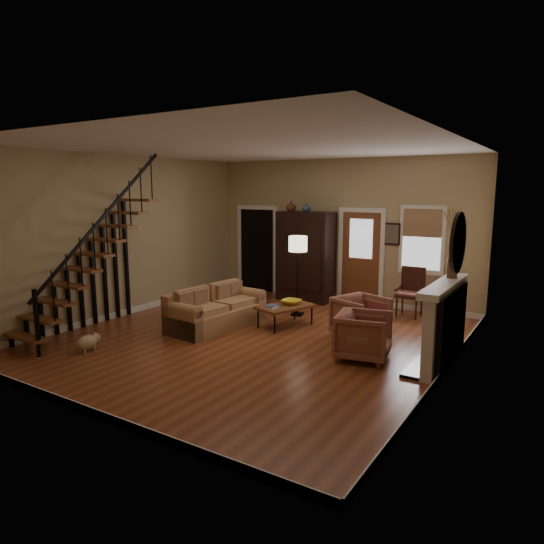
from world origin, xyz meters
The scene contains 15 objects.
room centered at (-0.41, 1.76, 1.51)m, with size 7.00×7.33×3.30m.
staircase centered at (-2.78, -1.30, 1.60)m, with size 0.94×2.80×3.20m, color brown, non-canonical shape.
fireplace centered at (3.13, 0.50, 0.74)m, with size 0.33×1.95×2.30m.
armoire centered at (-0.70, 3.15, 1.05)m, with size 1.30×0.60×2.10m, color black, non-canonical shape.
vase_a centered at (-1.05, 3.05, 2.22)m, with size 0.24×0.24×0.25m, color #4C2619.
vase_b centered at (-0.65, 3.05, 2.21)m, with size 0.20×0.20×0.21m, color #334C60.
sofa centered at (-1.01, 0.18, 0.37)m, with size 0.85×1.97×0.74m, color #AC7C4E, non-canonical shape.
coffee_table centered at (0.04, 0.96, 0.21)m, with size 0.63×1.07×0.41m, color brown, non-canonical shape.
bowl centered at (0.09, 1.11, 0.46)m, with size 0.37×0.37×0.09m, color yellow.
books centered at (-0.08, 0.66, 0.44)m, with size 0.20×0.27×0.05m, color beige, non-canonical shape.
armchair_left centered at (2.00, 0.05, 0.37)m, with size 0.79×0.81×0.74m, color maroon.
armchair_right centered at (1.54, 1.07, 0.37)m, with size 0.80×0.82×0.75m, color maroon.
floor_lamp centered at (-0.17, 1.82, 0.83)m, with size 0.38×0.38×1.67m, color black, non-canonical shape.
side_chair centered at (1.85, 2.95, 0.51)m, with size 0.54×0.54×1.02m, color #361A11, non-canonical shape.
dog centered at (-1.91, -2.04, 0.14)m, with size 0.23×0.39×0.29m, color #C7B288, non-canonical shape.
Camera 1 is at (4.66, -6.82, 2.62)m, focal length 32.00 mm.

